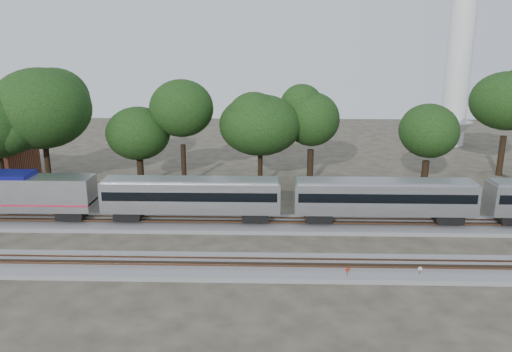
% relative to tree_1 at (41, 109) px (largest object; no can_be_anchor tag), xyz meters
% --- Properties ---
extents(ground, '(160.00, 160.00, 0.00)m').
position_rel_tree_1_xyz_m(ground, '(27.11, -17.36, -10.40)').
color(ground, '#383328').
rests_on(ground, ground).
extents(track_far, '(160.00, 5.00, 0.73)m').
position_rel_tree_1_xyz_m(track_far, '(27.11, -11.36, -10.19)').
color(track_far, slate).
rests_on(track_far, ground).
extents(track_near, '(160.00, 5.00, 0.73)m').
position_rel_tree_1_xyz_m(track_near, '(27.11, -21.36, -10.19)').
color(track_near, slate).
rests_on(track_near, ground).
extents(switch_stand_red, '(0.31, 0.16, 1.02)m').
position_rel_tree_1_xyz_m(switch_stand_red, '(33.55, -23.05, -9.75)').
color(switch_stand_red, '#512D19').
rests_on(switch_stand_red, ground).
extents(switch_stand_white, '(0.32, 0.06, 1.00)m').
position_rel_tree_1_xyz_m(switch_stand_white, '(39.32, -22.65, -9.76)').
color(switch_stand_white, '#512D19').
rests_on(switch_stand_white, ground).
extents(switch_lever, '(0.51, 0.32, 0.30)m').
position_rel_tree_1_xyz_m(switch_lever, '(32.90, -22.92, -10.25)').
color(switch_lever, '#512D19').
rests_on(switch_lever, ground).
extents(tree_1, '(10.58, 10.58, 14.92)m').
position_rel_tree_1_xyz_m(tree_1, '(0.00, 0.00, 0.00)').
color(tree_1, black).
rests_on(tree_1, ground).
extents(tree_2, '(7.10, 7.10, 10.01)m').
position_rel_tree_1_xyz_m(tree_2, '(10.80, 2.63, -3.44)').
color(tree_2, black).
rests_on(tree_2, ground).
extents(tree_3, '(10.23, 10.23, 14.43)m').
position_rel_tree_1_xyz_m(tree_3, '(16.30, 3.30, -0.34)').
color(tree_3, black).
rests_on(tree_3, ground).
extents(tree_4, '(8.22, 8.22, 11.58)m').
position_rel_tree_1_xyz_m(tree_4, '(26.19, 2.89, -2.33)').
color(tree_4, black).
rests_on(tree_4, ground).
extents(tree_5, '(8.74, 8.74, 12.33)m').
position_rel_tree_1_xyz_m(tree_5, '(32.71, 4.49, -1.81)').
color(tree_5, black).
rests_on(tree_5, ground).
extents(tree_6, '(8.07, 8.07, 11.38)m').
position_rel_tree_1_xyz_m(tree_6, '(46.23, -0.03, -2.48)').
color(tree_6, black).
rests_on(tree_6, ground).
extents(tree_7, '(10.57, 10.57, 14.91)m').
position_rel_tree_1_xyz_m(tree_7, '(59.62, 9.66, -0.01)').
color(tree_7, black).
rests_on(tree_7, ground).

